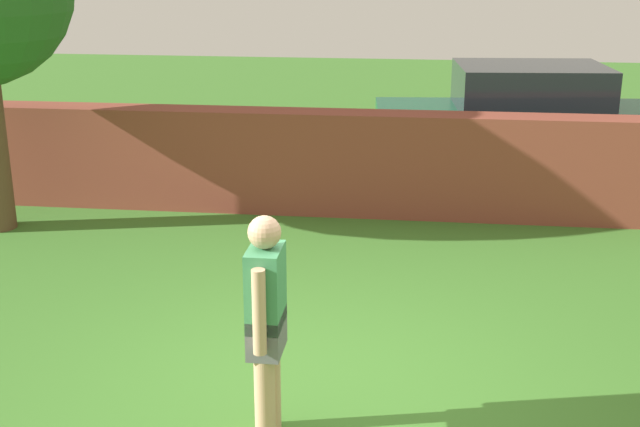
# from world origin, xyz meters

# --- Properties ---
(ground_plane) EXTENTS (40.00, 40.00, 0.00)m
(ground_plane) POSITION_xyz_m (0.00, 0.00, 0.00)
(ground_plane) COLOR #3D7528
(brick_wall) EXTENTS (11.07, 0.50, 1.31)m
(brick_wall) POSITION_xyz_m (-1.50, 4.55, 0.65)
(brick_wall) COLOR brown
(brick_wall) RESTS_ON ground
(person) EXTENTS (0.22, 0.54, 1.62)m
(person) POSITION_xyz_m (-0.22, -0.65, 0.90)
(person) COLOR tan
(person) RESTS_ON ground
(car) EXTENTS (4.33, 2.20, 1.72)m
(car) POSITION_xyz_m (2.23, 6.09, 0.86)
(car) COLOR #0C4C2D
(car) RESTS_ON ground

